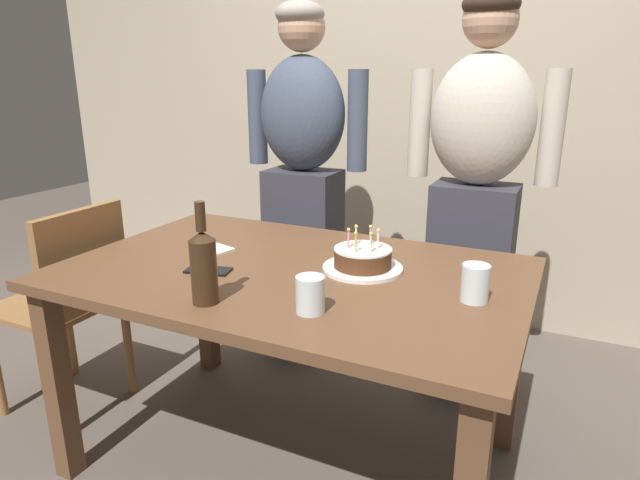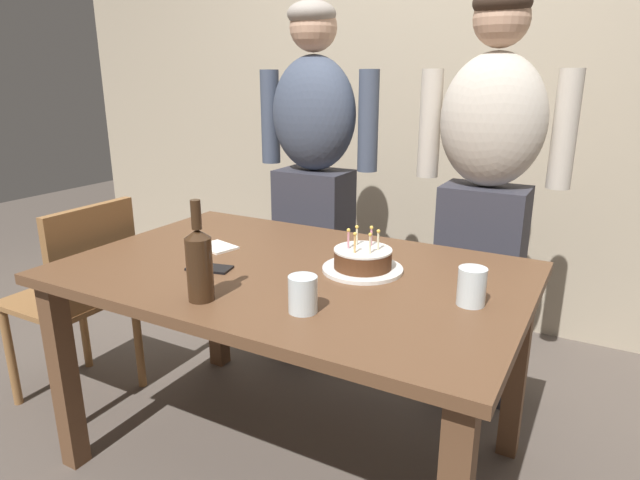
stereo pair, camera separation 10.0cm
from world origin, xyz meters
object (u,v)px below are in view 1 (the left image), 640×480
person_man_bearded (303,180)px  dining_chair (70,295)px  water_glass_far (310,294)px  cell_phone (208,270)px  person_woman_cardigan (476,196)px  water_glass_near (475,283)px  wine_bottle (203,265)px  birthday_cake (363,260)px  napkin_stack (212,249)px

person_man_bearded → dining_chair: bearing=56.5°
water_glass_far → dining_chair: bearing=171.4°
cell_phone → person_woman_cardigan: (0.67, 0.92, 0.13)m
water_glass_far → person_woman_cardigan: size_ratio=0.06×
water_glass_near → wine_bottle: (-0.68, -0.34, 0.06)m
birthday_cake → water_glass_near: 0.39m
birthday_cake → dining_chair: birthday_cake is taller
wine_bottle → person_woman_cardigan: size_ratio=0.17×
water_glass_far → dining_chair: (-1.15, 0.17, -0.27)m
napkin_stack → wine_bottle: bearing=-55.9°
water_glass_far → napkin_stack: (-0.56, 0.33, -0.05)m
dining_chair → napkin_stack: bearing=104.8°
birthday_cake → water_glass_near: size_ratio=2.45×
person_woman_cardigan → dining_chair: person_woman_cardigan is taller
person_man_bearded → person_woman_cardigan: same height
water_glass_near → person_woman_cardigan: bearing=100.5°
cell_phone → birthday_cake: bearing=14.7°
water_glass_far → person_man_bearded: person_man_bearded is taller
water_glass_far → birthday_cake: bearing=88.8°
birthday_cake → napkin_stack: size_ratio=1.92×
cell_phone → dining_chair: size_ratio=0.17×
water_glass_far → cell_phone: bearing=162.5°
cell_phone → person_woman_cardigan: 1.15m
water_glass_near → dining_chair: (-1.54, -0.09, -0.28)m
water_glass_far → wine_bottle: (-0.29, -0.07, 0.06)m
birthday_cake → person_woman_cardigan: bearing=71.8°
wine_bottle → dining_chair: bearing=164.2°
wine_bottle → napkin_stack: bearing=124.1°
water_glass_near → birthday_cake: bearing=164.9°
water_glass_near → water_glass_far: 0.47m
wine_bottle → napkin_stack: 0.49m
person_woman_cardigan → birthday_cake: bearing=71.8°
dining_chair → water_glass_far: bearing=81.4°
wine_bottle → cell_phone: 0.28m
water_glass_near → napkin_stack: size_ratio=0.78×
napkin_stack → dining_chair: dining_chair is taller
water_glass_far → person_woman_cardigan: bearing=77.5°
birthday_cake → napkin_stack: bearing=-176.3°
napkin_stack → water_glass_near: bearing=-3.8°
wine_bottle → napkin_stack: size_ratio=2.12×
water_glass_far → person_man_bearded: size_ratio=0.06×
birthday_cake → water_glass_far: bearing=-91.2°
napkin_stack → birthday_cake: bearing=3.7°
wine_bottle → birthday_cake: bearing=55.4°
person_woman_cardigan → water_glass_far: bearing=77.5°
person_man_bearded → dining_chair: 1.12m
water_glass_near → dining_chair: size_ratio=0.12×
birthday_cake → wine_bottle: wine_bottle is taller
water_glass_near → person_woman_cardigan: 0.81m
wine_bottle → dining_chair: size_ratio=0.33×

